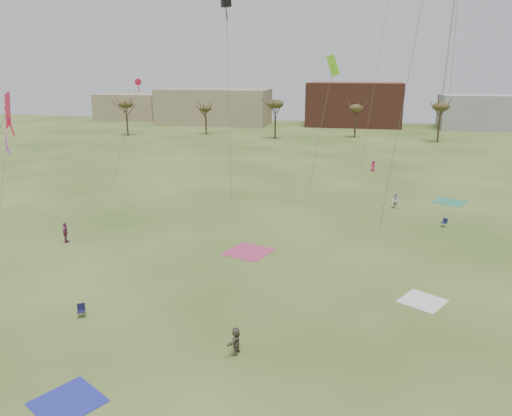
# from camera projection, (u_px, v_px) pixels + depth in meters

# --- Properties ---
(ground) EXTENTS (260.00, 260.00, 0.00)m
(ground) POSITION_uv_depth(u_px,v_px,m) (210.00, 363.00, 26.40)
(ground) COLOR #304C18
(ground) RESTS_ON ground
(spectator_fore_c) EXTENTS (0.72, 1.58, 1.64)m
(spectator_fore_c) POSITION_uv_depth(u_px,v_px,m) (236.00, 341.00, 27.08)
(spectator_fore_c) COLOR brown
(spectator_fore_c) RESTS_ON ground
(spectator_mid_d) EXTENTS (0.80, 1.23, 1.94)m
(spectator_mid_d) POSITION_uv_depth(u_px,v_px,m) (65.00, 233.00, 44.53)
(spectator_mid_d) COLOR #953E6C
(spectator_mid_d) RESTS_ON ground
(spectator_mid_e) EXTENTS (1.14, 1.16, 1.89)m
(spectator_mid_e) POSITION_uv_depth(u_px,v_px,m) (395.00, 201.00, 55.45)
(spectator_mid_e) COLOR silver
(spectator_mid_e) RESTS_ON ground
(flyer_far_b) EXTENTS (0.93, 0.94, 1.64)m
(flyer_far_b) POSITION_uv_depth(u_px,v_px,m) (373.00, 166.00, 76.13)
(flyer_far_b) COLOR #CB225C
(flyer_far_b) RESTS_ON ground
(blanket_blue) EXTENTS (3.96, 3.96, 0.03)m
(blanket_blue) POSITION_uv_depth(u_px,v_px,m) (68.00, 403.00, 23.28)
(blanket_blue) COLOR #252DA2
(blanket_blue) RESTS_ON ground
(blanket_cream) EXTENTS (3.67, 3.67, 0.03)m
(blanket_cream) POSITION_uv_depth(u_px,v_px,m) (423.00, 301.00, 33.45)
(blanket_cream) COLOR white
(blanket_cream) RESTS_ON ground
(blanket_plum) EXTENTS (4.56, 4.56, 0.03)m
(blanket_plum) POSITION_uv_depth(u_px,v_px,m) (249.00, 252.00, 42.48)
(blanket_plum) COLOR #B73863
(blanket_plum) RESTS_ON ground
(blanket_olive) EXTENTS (4.63, 4.63, 0.03)m
(blanket_olive) POSITION_uv_depth(u_px,v_px,m) (449.00, 202.00, 58.47)
(blanket_olive) COLOR #308661
(blanket_olive) RESTS_ON ground
(camp_chair_left) EXTENTS (0.70, 0.72, 0.87)m
(camp_chair_left) POSITION_uv_depth(u_px,v_px,m) (82.00, 313.00, 31.26)
(camp_chair_left) COLOR #131535
(camp_chair_left) RESTS_ON ground
(camp_chair_right) EXTENTS (0.73, 0.74, 0.87)m
(camp_chair_right) POSITION_uv_depth(u_px,v_px,m) (444.00, 224.00, 49.22)
(camp_chair_right) COLOR #15193B
(camp_chair_right) RESTS_ON ground
(kites_aloft) EXTENTS (67.15, 70.42, 26.99)m
(kites_aloft) POSITION_uv_depth(u_px,v_px,m) (303.00, 22.00, 49.16)
(kites_aloft) COLOR #EB1B49
(kites_aloft) RESTS_ON ground
(tree_line) EXTENTS (117.44, 49.32, 8.91)m
(tree_line) POSITION_uv_depth(u_px,v_px,m) (311.00, 112.00, 99.28)
(tree_line) COLOR #3A2B1E
(tree_line) RESTS_ON ground
(building_tan) EXTENTS (32.00, 14.00, 10.00)m
(building_tan) POSITION_uv_depth(u_px,v_px,m) (214.00, 107.00, 140.10)
(building_tan) COLOR #937F60
(building_tan) RESTS_ON ground
(building_brick) EXTENTS (26.00, 16.00, 12.00)m
(building_brick) POSITION_uv_depth(u_px,v_px,m) (354.00, 104.00, 136.35)
(building_brick) COLOR brown
(building_brick) RESTS_ON ground
(building_grey) EXTENTS (24.00, 12.00, 9.00)m
(building_grey) POSITION_uv_depth(u_px,v_px,m) (487.00, 112.00, 127.75)
(building_grey) COLOR gray
(building_grey) RESTS_ON ground
(building_tan_west) EXTENTS (20.00, 12.00, 8.00)m
(building_tan_west) POSITION_uv_depth(u_px,v_px,m) (130.00, 107.00, 153.07)
(building_tan_west) COLOR #937F60
(building_tan_west) RESTS_ON ground
(radio_tower) EXTENTS (1.51, 1.72, 41.00)m
(radio_tower) POSITION_uv_depth(u_px,v_px,m) (449.00, 55.00, 132.27)
(radio_tower) COLOR #9EA3A8
(radio_tower) RESTS_ON ground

